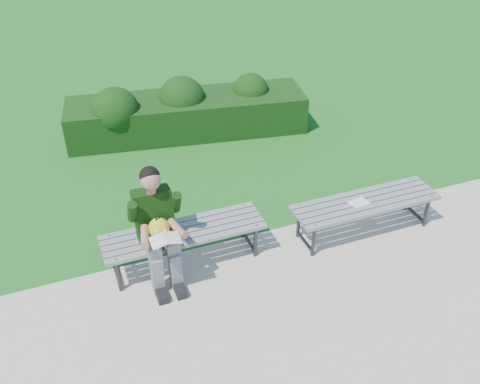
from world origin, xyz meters
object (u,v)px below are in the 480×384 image
Objects in this scene: seated_boy at (157,224)px; paper_sheet at (359,202)px; bench_left at (184,235)px; hedge at (183,111)px; bench_right at (365,205)px.

paper_sheet is (2.38, -0.14, -0.24)m from seated_boy.
hedge is at bearing 74.11° from bench_left.
hedge is at bearing 109.81° from paper_sheet.
seated_boy is 2.40m from paper_sheet.
hedge is 3.54m from paper_sheet.
hedge is 2.16× the size of bench_right.
seated_boy reaches higher than paper_sheet.
bench_left is 0.43m from seated_boy.
bench_left is at bearing 173.55° from paper_sheet.
hedge is 15.96× the size of paper_sheet.
bench_left and bench_right have the same top height.
hedge reaches higher than bench_right.
bench_left is 1.37× the size of seated_boy.
bench_right is (2.18, -0.24, 0.00)m from bench_left.
bench_right reaches higher than paper_sheet.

